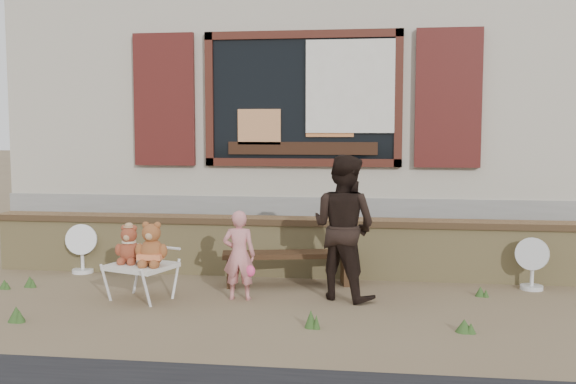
# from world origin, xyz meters

# --- Properties ---
(ground) EXTENTS (80.00, 80.00, 0.00)m
(ground) POSITION_xyz_m (0.00, 0.00, 0.00)
(ground) COLOR brown
(ground) RESTS_ON ground
(shopfront) EXTENTS (8.04, 5.13, 4.00)m
(shopfront) POSITION_xyz_m (0.00, 4.49, 2.00)
(shopfront) COLOR #A69986
(shopfront) RESTS_ON ground
(brick_wall) EXTENTS (7.10, 0.36, 0.67)m
(brick_wall) POSITION_xyz_m (0.00, 1.00, 0.34)
(brick_wall) COLOR tan
(brick_wall) RESTS_ON ground
(bench) EXTENTS (1.45, 0.58, 0.36)m
(bench) POSITION_xyz_m (0.02, 0.50, 0.27)
(bench) COLOR #311F11
(bench) RESTS_ON ground
(folding_chair) EXTENTS (0.72, 0.68, 0.36)m
(folding_chair) POSITION_xyz_m (-1.34, -0.30, 0.32)
(folding_chair) COLOR silver
(folding_chair) RESTS_ON ground
(teddy_bear_left) EXTENTS (0.35, 0.32, 0.38)m
(teddy_bear_left) POSITION_xyz_m (-1.47, -0.25, 0.55)
(teddy_bear_left) COLOR brown
(teddy_bear_left) RESTS_ON folding_chair
(teddy_bear_right) EXTENTS (0.39, 0.37, 0.44)m
(teddy_bear_right) POSITION_xyz_m (-1.20, -0.34, 0.58)
(teddy_bear_right) COLOR brown
(teddy_bear_right) RESTS_ON folding_chair
(child) EXTENTS (0.33, 0.23, 0.89)m
(child) POSITION_xyz_m (-0.38, -0.15, 0.44)
(child) COLOR pink
(child) RESTS_ON ground
(adult) EXTENTS (0.87, 0.81, 1.43)m
(adult) POSITION_xyz_m (0.63, 0.03, 0.71)
(adult) COLOR black
(adult) RESTS_ON ground
(fan_left) EXTENTS (0.37, 0.24, 0.58)m
(fan_left) POSITION_xyz_m (-2.45, 0.80, 0.29)
(fan_left) COLOR white
(fan_left) RESTS_ON ground
(fan_right) EXTENTS (0.36, 0.23, 0.56)m
(fan_right) POSITION_xyz_m (2.57, 0.66, 0.28)
(fan_right) COLOR silver
(fan_right) RESTS_ON ground
(grass_tufts) EXTENTS (6.02, 1.58, 0.15)m
(grass_tufts) POSITION_xyz_m (-0.13, -0.57, 0.06)
(grass_tufts) COLOR #2F4F1F
(grass_tufts) RESTS_ON ground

